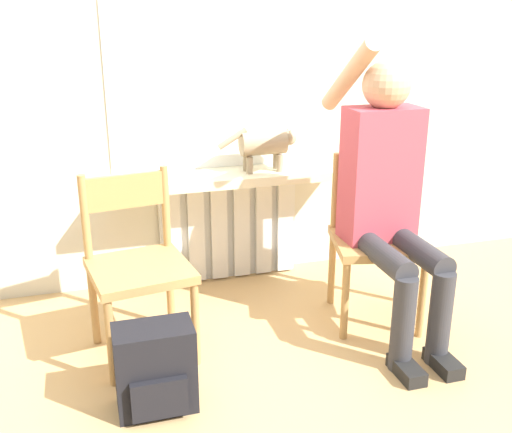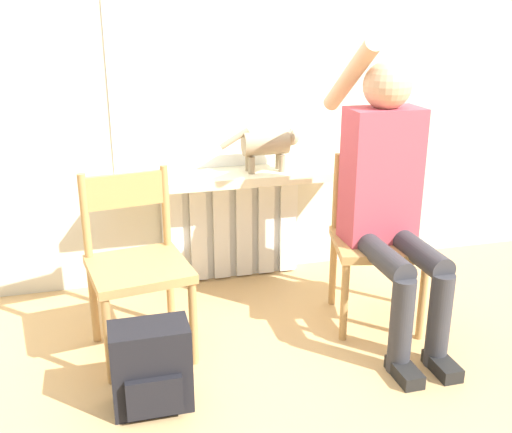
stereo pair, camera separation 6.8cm
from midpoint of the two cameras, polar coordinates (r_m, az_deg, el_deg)
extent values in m
plane|color=tan|center=(2.58, 4.35, -16.07)|extent=(12.00, 12.00, 0.00)
cube|color=beige|center=(3.29, -2.31, 16.84)|extent=(7.00, 0.06, 2.70)
cube|color=silver|center=(3.44, -1.84, -0.97)|extent=(0.79, 0.05, 0.60)
cube|color=silver|center=(3.34, -7.14, -1.72)|extent=(0.09, 0.03, 0.58)
cube|color=silver|center=(3.36, -4.93, -1.52)|extent=(0.09, 0.03, 0.58)
cube|color=silver|center=(3.38, -2.75, -1.32)|extent=(0.09, 0.03, 0.58)
cube|color=silver|center=(3.41, -0.60, -1.13)|extent=(0.09, 0.03, 0.58)
cube|color=silver|center=(3.44, 1.51, -0.93)|extent=(0.09, 0.03, 0.58)
cube|color=silver|center=(3.48, 3.58, -0.74)|extent=(0.09, 0.03, 0.58)
cube|color=beige|center=(3.23, -1.46, 3.78)|extent=(1.30, 0.29, 0.05)
cube|color=white|center=(3.27, -2.14, 14.53)|extent=(1.25, 0.01, 1.14)
cube|color=#B2844C|center=(2.66, -10.39, -4.94)|extent=(0.47, 0.47, 0.04)
cylinder|color=#B2844C|center=(2.57, -13.12, -11.50)|extent=(0.04, 0.04, 0.39)
cylinder|color=#B2844C|center=(2.64, -5.25, -10.11)|extent=(0.04, 0.04, 0.39)
cylinder|color=#B2844C|center=(2.89, -14.54, -8.00)|extent=(0.04, 0.04, 0.39)
cylinder|color=#B2844C|center=(2.95, -7.53, -6.88)|extent=(0.04, 0.04, 0.39)
cylinder|color=#B2844C|center=(2.72, -15.29, 0.04)|extent=(0.04, 0.04, 0.38)
cylinder|color=#B2844C|center=(2.79, -7.91, 1.03)|extent=(0.04, 0.04, 0.38)
cube|color=#B2844C|center=(2.72, -11.69, 2.45)|extent=(0.37, 0.08, 0.15)
cube|color=#B2844C|center=(2.95, 12.19, -2.57)|extent=(0.50, 0.50, 0.04)
cylinder|color=#B2844C|center=(2.84, 9.10, -8.05)|extent=(0.04, 0.04, 0.39)
cylinder|color=#B2844C|center=(2.93, 16.20, -7.75)|extent=(0.04, 0.04, 0.39)
cylinder|color=#B2844C|center=(3.17, 7.96, -5.03)|extent=(0.04, 0.04, 0.39)
cylinder|color=#B2844C|center=(3.25, 14.35, -4.85)|extent=(0.04, 0.04, 0.39)
cylinder|color=#B2844C|center=(3.02, 8.33, 2.40)|extent=(0.04, 0.04, 0.38)
cylinder|color=#B2844C|center=(3.10, 15.00, 2.39)|extent=(0.04, 0.04, 0.38)
cube|color=#B2844C|center=(3.03, 11.83, 4.13)|extent=(0.37, 0.11, 0.15)
cylinder|color=#333338|center=(2.73, 12.50, -3.61)|extent=(0.11, 0.46, 0.11)
cylinder|color=#333338|center=(2.81, 15.77, -3.20)|extent=(0.11, 0.46, 0.11)
cylinder|color=#333338|center=(2.65, 14.38, -10.09)|extent=(0.10, 0.10, 0.43)
cylinder|color=#333338|center=(2.74, 17.73, -9.44)|extent=(0.10, 0.10, 0.43)
cube|color=black|center=(2.70, 14.67, -14.13)|extent=(0.09, 0.20, 0.06)
cube|color=black|center=(2.79, 17.99, -13.37)|extent=(0.09, 0.20, 0.06)
cube|color=#B74251|center=(2.87, 12.48, 3.82)|extent=(0.34, 0.20, 0.63)
sphere|color=tan|center=(2.79, 13.10, 12.06)|extent=(0.22, 0.22, 0.22)
cylinder|color=tan|center=(2.86, 9.68, 13.06)|extent=(0.08, 0.50, 0.38)
cylinder|color=#B74251|center=(2.91, 15.48, 3.18)|extent=(0.08, 0.08, 0.51)
cylinder|color=#9E896B|center=(3.22, 1.52, 7.02)|extent=(0.24, 0.13, 0.13)
sphere|color=#9E896B|center=(3.26, 4.01, 7.48)|extent=(0.08, 0.08, 0.08)
cone|color=#9E896B|center=(3.23, 4.15, 8.05)|extent=(0.03, 0.03, 0.03)
cone|color=#9E896B|center=(3.27, 3.91, 8.19)|extent=(0.03, 0.03, 0.03)
cylinder|color=#9E896B|center=(3.24, 3.11, 5.08)|extent=(0.04, 0.04, 0.09)
cylinder|color=#9E896B|center=(3.30, 2.77, 5.35)|extent=(0.04, 0.04, 0.09)
cylinder|color=#9E896B|center=(3.19, 0.19, 4.89)|extent=(0.04, 0.04, 0.09)
cylinder|color=#9E896B|center=(3.26, -0.11, 5.17)|extent=(0.04, 0.04, 0.09)
cylinder|color=#9E896B|center=(3.17, -1.52, 7.42)|extent=(0.16, 0.03, 0.11)
cube|color=black|center=(2.42, -9.15, -13.92)|extent=(0.30, 0.18, 0.35)
cube|color=black|center=(2.37, -8.77, -16.69)|extent=(0.21, 0.03, 0.16)
camera|label=1|loc=(0.03, -89.31, 0.24)|focal=42.00mm
camera|label=2|loc=(0.03, 90.69, -0.24)|focal=42.00mm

